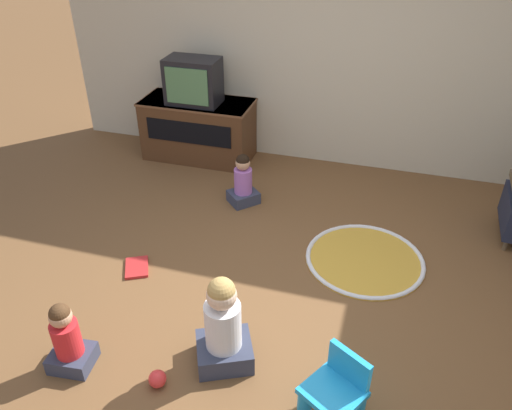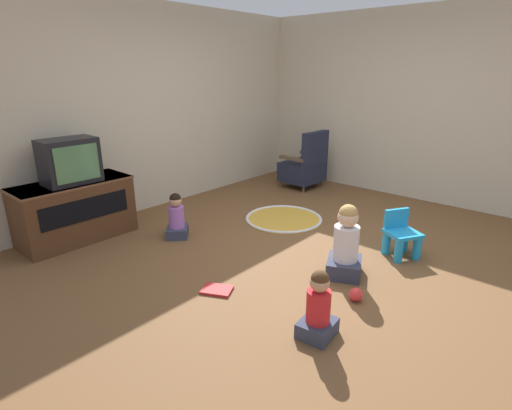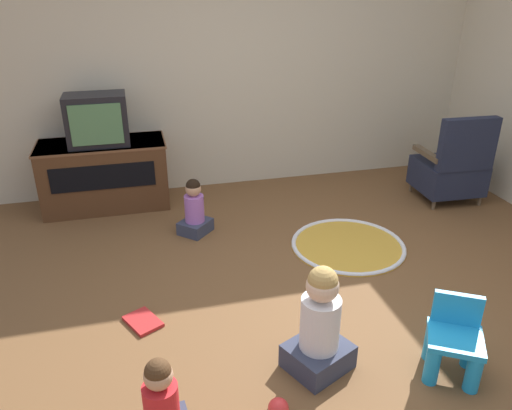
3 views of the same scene
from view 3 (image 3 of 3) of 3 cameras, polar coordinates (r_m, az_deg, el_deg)
ground_plane at (r=3.60m, az=6.73°, el=-11.57°), size 30.00×30.00×0.00m
wall_back at (r=5.32m, az=-3.96°, el=16.06°), size 5.68×0.12×2.64m
tv_cabinet at (r=5.15m, az=-16.90°, el=3.44°), size 1.21×0.56×0.66m
television at (r=4.93m, az=-17.72°, el=9.25°), size 0.56×0.35×0.48m
black_armchair at (r=5.43m, az=21.44°, el=3.89°), size 0.62×0.59×0.92m
yellow_kid_chair at (r=3.19m, az=21.65°, el=-14.55°), size 0.41×0.40×0.47m
play_mat at (r=4.38m, az=10.47°, el=-4.53°), size 0.98×0.98×0.04m
child_watching_left at (r=4.47m, az=-7.05°, el=-0.56°), size 0.35×0.35×0.52m
child_watching_center at (r=2.96m, az=7.31°, el=-13.56°), size 0.45×0.43×0.69m
child_watching_right at (r=2.64m, az=-10.72°, el=-21.84°), size 0.29×0.26×0.52m
toy_ball at (r=2.83m, az=2.57°, el=-22.20°), size 0.11×0.11×0.11m
book at (r=3.52m, az=-12.80°, el=-12.85°), size 0.28×0.31×0.02m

